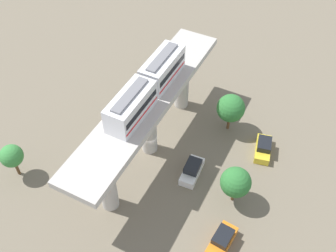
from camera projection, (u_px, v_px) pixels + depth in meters
ground_plane at (150, 149)px, 49.97m from camera, size 120.00×120.00×0.00m
viaduct at (148, 112)px, 45.22m from camera, size 5.20×28.00×8.77m
train at (147, 86)px, 42.54m from camera, size 2.64×13.55×3.24m
parked_car_orange at (222, 240)px, 40.61m from camera, size 2.18×4.35×1.76m
parked_car_white at (192, 170)px, 46.74m from camera, size 2.11×4.32×1.76m
parked_car_yellow at (263, 148)px, 49.08m from camera, size 2.68×4.49×1.76m
tree_near_viaduct at (236, 182)px, 42.45m from camera, size 3.40×3.40×5.03m
tree_mid_lot at (231, 108)px, 49.70m from camera, size 3.61×3.61×5.50m
tree_far_corner at (12, 156)px, 44.91m from camera, size 2.69×2.69×4.69m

